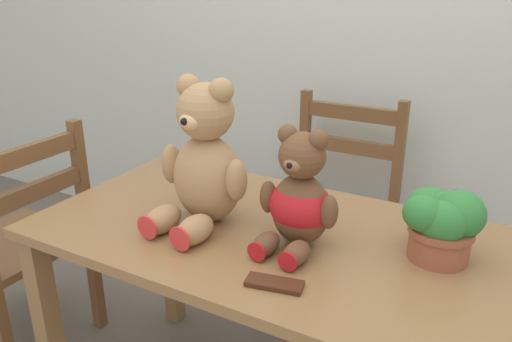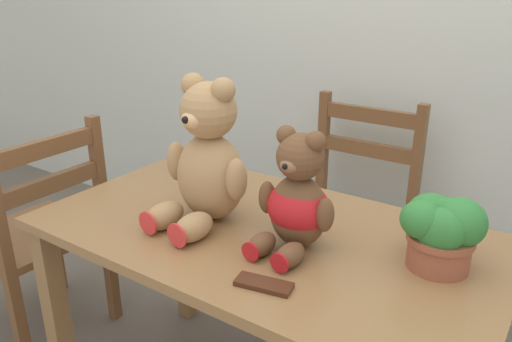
% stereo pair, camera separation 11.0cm
% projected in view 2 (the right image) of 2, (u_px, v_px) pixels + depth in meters
% --- Properties ---
extents(dining_table, '(1.28, 0.71, 0.72)m').
position_uv_depth(dining_table, '(263.00, 264.00, 1.43)').
color(dining_table, olive).
rests_on(dining_table, ground_plane).
extents(wooden_chair_behind, '(0.46, 0.40, 0.93)m').
position_uv_depth(wooden_chair_behind, '(351.00, 214.00, 2.08)').
color(wooden_chair_behind, brown).
rests_on(wooden_chair_behind, ground_plane).
extents(wooden_chair_side, '(0.42, 0.45, 0.90)m').
position_uv_depth(wooden_chair_side, '(38.00, 234.00, 1.92)').
color(wooden_chair_side, brown).
rests_on(wooden_chair_side, ground_plane).
extents(teddy_bear_left, '(0.29, 0.29, 0.41)m').
position_uv_depth(teddy_bear_left, '(207.00, 161.00, 1.39)').
color(teddy_bear_left, tan).
rests_on(teddy_bear_left, dining_table).
extents(teddy_bear_right, '(0.22, 0.23, 0.32)m').
position_uv_depth(teddy_bear_right, '(297.00, 201.00, 1.26)').
color(teddy_bear_right, brown).
rests_on(teddy_bear_right, dining_table).
extents(potted_plant, '(0.19, 0.18, 0.18)m').
position_uv_depth(potted_plant, '(441.00, 229.00, 1.17)').
color(potted_plant, '#9E5138').
rests_on(potted_plant, dining_table).
extents(chocolate_bar, '(0.14, 0.08, 0.01)m').
position_uv_depth(chocolate_bar, '(264.00, 284.00, 1.12)').
color(chocolate_bar, '#472314').
rests_on(chocolate_bar, dining_table).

